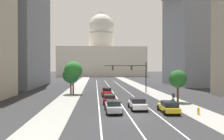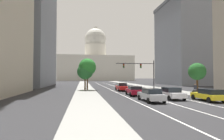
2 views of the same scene
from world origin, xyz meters
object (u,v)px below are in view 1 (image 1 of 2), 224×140
object	(u,v)px
car_crimson	(110,99)
cyclist	(173,98)
street_tree_near_right	(178,79)
capitol_building	(101,56)
car_yellow	(169,107)
street_tree_near_left	(73,70)
fire_hydrant	(198,111)
traffic_signal_mast	(133,71)
car_silver	(113,106)
street_tree_mid_left	(71,75)
car_red	(107,92)
car_white	(137,104)

from	to	relation	value
car_crimson	cyclist	xyz separation A→B (m)	(9.83, -0.40, 0.09)
street_tree_near_right	capitol_building	bearing A→B (deg)	94.83
car_crimson	car_yellow	world-z (taller)	same
capitol_building	street_tree_near_left	world-z (taller)	capitol_building
fire_hydrant	traffic_signal_mast	bearing A→B (deg)	99.85
cyclist	street_tree_near_right	xyz separation A→B (m)	(1.11, 1.15, 2.83)
fire_hydrant	street_tree_near_right	distance (m)	10.45
street_tree_near_right	car_silver	bearing A→B (deg)	-144.53
car_crimson	street_tree_mid_left	world-z (taller)	street_tree_mid_left
traffic_signal_mast	fire_hydrant	xyz separation A→B (m)	(4.06, -23.40, -4.20)
car_red	street_tree_mid_left	world-z (taller)	street_tree_mid_left
car_white	street_tree_near_right	size ratio (longest dim) A/B	0.90
car_crimson	car_red	size ratio (longest dim) A/B	1.02
street_tree_near_right	cyclist	bearing A→B (deg)	-133.98
car_crimson	car_silver	size ratio (longest dim) A/B	1.01
fire_hydrant	street_tree_near_left	bearing A→B (deg)	126.88
cyclist	street_tree_near_left	distance (m)	21.67
traffic_signal_mast	fire_hydrant	size ratio (longest dim) A/B	10.01
capitol_building	traffic_signal_mast	size ratio (longest dim) A/B	5.61
car_red	car_white	distance (m)	14.69
car_white	traffic_signal_mast	world-z (taller)	traffic_signal_mast
car_yellow	street_tree_near_right	size ratio (longest dim) A/B	0.89
car_red	street_tree_near_right	size ratio (longest dim) A/B	0.92
fire_hydrant	street_tree_mid_left	bearing A→B (deg)	127.68
car_white	car_yellow	size ratio (longest dim) A/B	1.01
car_yellow	traffic_signal_mast	size ratio (longest dim) A/B	0.50
car_silver	cyclist	size ratio (longest dim) A/B	2.76
capitol_building	fire_hydrant	distance (m)	120.20
capitol_building	fire_hydrant	xyz separation A→B (m)	(8.20, -119.36, -11.57)
street_tree_near_right	street_tree_mid_left	world-z (taller)	street_tree_mid_left
car_crimson	car_red	world-z (taller)	car_red
car_white	street_tree_mid_left	xyz separation A→B (m)	(-10.57, 18.10, 3.19)
car_crimson	street_tree_mid_left	bearing A→B (deg)	31.84
car_silver	fire_hydrant	size ratio (longest dim) A/B	5.22
car_crimson	car_yellow	bearing A→B (deg)	-136.06
car_silver	traffic_signal_mast	world-z (taller)	traffic_signal_mast
capitol_building	car_yellow	bearing A→B (deg)	-87.54
capitol_building	street_tree_mid_left	size ratio (longest dim) A/B	8.99
capitol_building	cyclist	bearing A→B (deg)	-85.79
car_crimson	street_tree_near_right	world-z (taller)	street_tree_near_right
car_crimson	traffic_signal_mast	distance (m)	15.89
car_silver	cyclist	bearing A→B (deg)	-56.48
car_crimson	car_silver	bearing A→B (deg)	-177.09
fire_hydrant	street_tree_near_left	world-z (taller)	street_tree_near_left
car_yellow	street_tree_near_right	bearing A→B (deg)	-24.54
car_crimson	fire_hydrant	distance (m)	13.47
traffic_signal_mast	cyclist	bearing A→B (deg)	-74.72
cyclist	street_tree_mid_left	xyz separation A→B (m)	(-17.02, 13.37, 3.11)
car_yellow	street_tree_near_left	xyz separation A→B (m)	(-13.48, 20.75, 4.11)
street_tree_mid_left	car_silver	bearing A→B (deg)	-70.24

